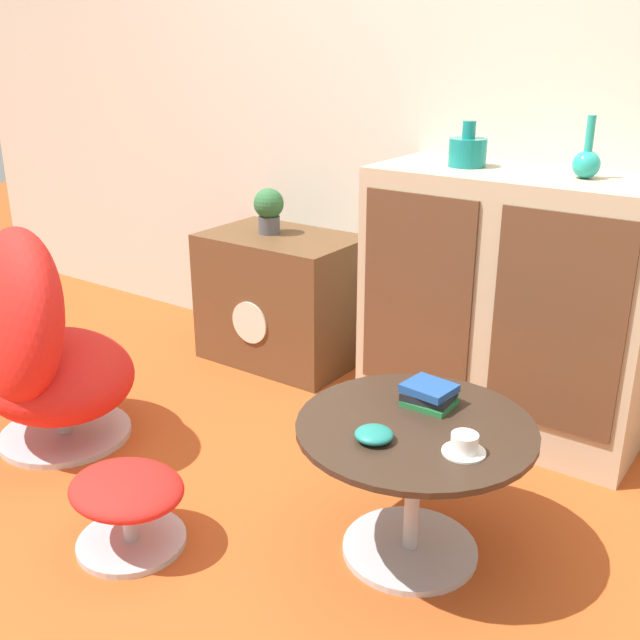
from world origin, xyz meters
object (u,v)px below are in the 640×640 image
coffee_table (414,465)px  book_stack (429,394)px  egg_chair (38,349)px  teacup (464,445)px  ottoman (127,499)px  bowl (374,435)px  sideboard (508,304)px  potted_plant (269,208)px  tv_console (282,298)px  vase_inner_left (587,161)px  vase_leftmost (468,151)px

coffee_table → book_stack: 0.21m
egg_chair → teacup: (1.61, 0.15, 0.07)m
ottoman → coffee_table: (0.70, 0.46, 0.14)m
egg_chair → teacup: size_ratio=7.47×
coffee_table → bowl: size_ratio=6.42×
book_stack → sideboard: bearing=95.8°
egg_chair → potted_plant: 1.20m
coffee_table → bowl: 0.21m
ottoman → coffee_table: size_ratio=0.54×
tv_console → bowl: size_ratio=6.68×
potted_plant → coffee_table: bearing=-36.2°
book_stack → bowl: book_stack is taller
potted_plant → book_stack: size_ratio=1.37×
tv_console → bowl: (1.15, -1.07, 0.15)m
vase_inner_left → teacup: (0.06, -0.98, -0.60)m
potted_plant → egg_chair: bearing=-98.4°
potted_plant → book_stack: (1.24, -0.79, -0.26)m
egg_chair → bowl: 1.39m
egg_chair → book_stack: (1.40, 0.34, 0.08)m
egg_chair → coffee_table: bearing=8.5°
tv_console → vase_inner_left: size_ratio=3.39×
sideboard → coffee_table: 0.94m
ottoman → vase_inner_left: vase_inner_left is taller
vase_inner_left → teacup: vase_inner_left is taller
tv_console → teacup: tv_console is taller
vase_leftmost → vase_inner_left: size_ratio=0.79×
vase_leftmost → bowl: vase_leftmost is taller
sideboard → vase_inner_left: size_ratio=5.07×
book_stack → vase_leftmost: bearing=110.0°
sideboard → egg_chair: size_ratio=1.23×
tv_console → vase_inner_left: bearing=-0.2°
egg_chair → book_stack: 1.45m
egg_chair → vase_inner_left: size_ratio=4.13×
ottoman → potted_plant: 1.59m
sideboard → vase_leftmost: vase_leftmost is taller
egg_chair → ottoman: (0.73, -0.24, -0.22)m
tv_console → ottoman: tv_console is taller
tv_console → teacup: 1.70m
ottoman → potted_plant: potted_plant is taller
coffee_table → bowl: bowl is taller
ottoman → bowl: 0.78m
coffee_table → book_stack: bearing=102.3°
ottoman → egg_chair: bearing=161.6°
sideboard → coffee_table: size_ratio=1.56×
book_stack → tv_console: bearing=145.9°
sideboard → teacup: bearing=-73.9°
bowl → vase_leftmost: bearing=104.1°
tv_console → teacup: bearing=-35.7°
egg_chair → bowl: size_ratio=8.15×
sideboard → tv_console: bearing=179.6°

